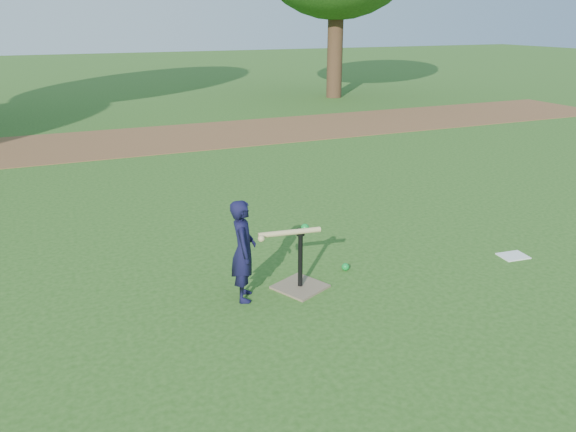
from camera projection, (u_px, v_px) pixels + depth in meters
name	position (u px, v px, depth m)	size (l,w,h in m)	color
ground	(318.00, 275.00, 5.79)	(80.00, 80.00, 0.00)	#285116
dirt_strip	(166.00, 138.00, 12.27)	(24.00, 3.00, 0.01)	brown
child	(243.00, 251.00, 5.15)	(0.35, 0.23, 0.97)	black
wiffle_ball_ground	(345.00, 267.00, 5.87)	(0.08, 0.08, 0.08)	#0C8A2D
clipboard	(513.00, 256.00, 6.22)	(0.30, 0.23, 0.01)	white
batting_tee	(300.00, 278.00, 5.47)	(0.57, 0.57, 0.61)	#7A654D
swing_action	(290.00, 232.00, 5.25)	(0.63, 0.15, 0.08)	tan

